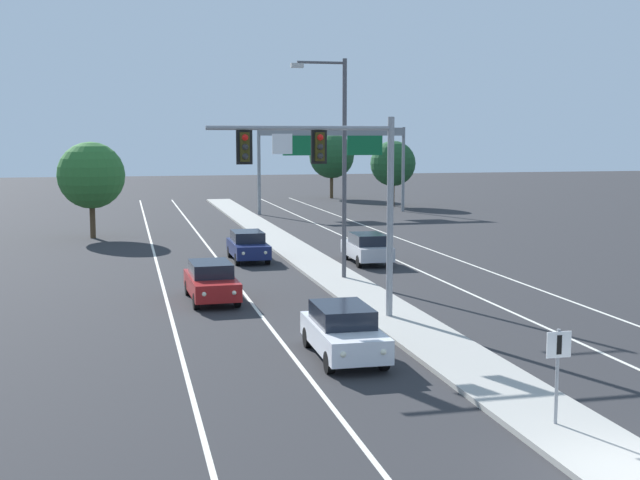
{
  "coord_description": "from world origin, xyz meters",
  "views": [
    {
      "loc": [
        -9.54,
        -13.49,
        6.64
      ],
      "look_at": [
        -3.2,
        13.2,
        3.2
      ],
      "focal_mm": 46.26,
      "sensor_mm": 36.0,
      "label": 1
    }
  ],
  "objects_px": {
    "tree_far_right_a": "(332,156)",
    "median_sign_post": "(558,362)",
    "highway_sign_gantry": "(333,142)",
    "car_oncoming_white": "(343,331)",
    "car_oncoming_red": "(211,281)",
    "car_receding_silver": "(367,248)",
    "overhead_signal_mast": "(334,175)",
    "car_oncoming_navy": "(248,246)",
    "tree_far_left_c": "(91,175)",
    "street_lamp_median": "(340,156)",
    "tree_far_right_c": "(393,164)"
  },
  "relations": [
    {
      "from": "car_oncoming_navy",
      "to": "tree_far_right_a",
      "type": "distance_m",
      "value": 45.91
    },
    {
      "from": "median_sign_post",
      "to": "car_oncoming_white",
      "type": "distance_m",
      "value": 7.81
    },
    {
      "from": "street_lamp_median",
      "to": "highway_sign_gantry",
      "type": "relative_size",
      "value": 0.75
    },
    {
      "from": "overhead_signal_mast",
      "to": "car_oncoming_red",
      "type": "distance_m",
      "value": 7.74
    },
    {
      "from": "tree_far_right_c",
      "to": "tree_far_left_c",
      "type": "bearing_deg",
      "value": -144.51
    },
    {
      "from": "car_oncoming_white",
      "to": "tree_far_left_c",
      "type": "xyz_separation_m",
      "value": [
        -8.42,
        32.5,
        3.31
      ]
    },
    {
      "from": "car_oncoming_white",
      "to": "car_oncoming_red",
      "type": "relative_size",
      "value": 0.99
    },
    {
      "from": "car_oncoming_red",
      "to": "tree_far_right_a",
      "type": "bearing_deg",
      "value": 70.88
    },
    {
      "from": "car_oncoming_navy",
      "to": "car_oncoming_red",
      "type": "bearing_deg",
      "value": -106.16
    },
    {
      "from": "tree_far_right_c",
      "to": "street_lamp_median",
      "type": "bearing_deg",
      "value": -111.75
    },
    {
      "from": "car_oncoming_white",
      "to": "tree_far_left_c",
      "type": "relative_size",
      "value": 0.71
    },
    {
      "from": "median_sign_post",
      "to": "tree_far_right_a",
      "type": "height_order",
      "value": "tree_far_right_a"
    },
    {
      "from": "car_oncoming_navy",
      "to": "overhead_signal_mast",
      "type": "bearing_deg",
      "value": -87.1
    },
    {
      "from": "median_sign_post",
      "to": "car_oncoming_white",
      "type": "xyz_separation_m",
      "value": [
        -3.11,
        7.13,
        -0.77
      ]
    },
    {
      "from": "car_oncoming_white",
      "to": "tree_far_right_a",
      "type": "bearing_deg",
      "value": 76.15
    },
    {
      "from": "car_receding_silver",
      "to": "highway_sign_gantry",
      "type": "xyz_separation_m",
      "value": [
        5.34,
        28.46,
        5.34
      ]
    },
    {
      "from": "median_sign_post",
      "to": "tree_far_right_a",
      "type": "bearing_deg",
      "value": 79.93
    },
    {
      "from": "street_lamp_median",
      "to": "tree_far_right_c",
      "type": "relative_size",
      "value": 1.59
    },
    {
      "from": "car_oncoming_white",
      "to": "tree_far_right_c",
      "type": "height_order",
      "value": "tree_far_right_c"
    },
    {
      "from": "median_sign_post",
      "to": "tree_far_left_c",
      "type": "bearing_deg",
      "value": 106.21
    },
    {
      "from": "highway_sign_gantry",
      "to": "tree_far_right_a",
      "type": "height_order",
      "value": "highway_sign_gantry"
    },
    {
      "from": "overhead_signal_mast",
      "to": "car_oncoming_red",
      "type": "xyz_separation_m",
      "value": [
        -3.86,
        5.0,
        -4.49
      ]
    },
    {
      "from": "tree_far_right_a",
      "to": "median_sign_post",
      "type": "bearing_deg",
      "value": -100.07
    },
    {
      "from": "overhead_signal_mast",
      "to": "car_oncoming_white",
      "type": "bearing_deg",
      "value": -100.63
    },
    {
      "from": "car_receding_silver",
      "to": "tree_far_right_c",
      "type": "relative_size",
      "value": 0.72
    },
    {
      "from": "street_lamp_median",
      "to": "highway_sign_gantry",
      "type": "height_order",
      "value": "street_lamp_median"
    },
    {
      "from": "tree_far_right_c",
      "to": "tree_far_left_c",
      "type": "distance_m",
      "value": 33.43
    },
    {
      "from": "car_oncoming_white",
      "to": "tree_far_right_c",
      "type": "bearing_deg",
      "value": 70.09
    },
    {
      "from": "overhead_signal_mast",
      "to": "median_sign_post",
      "type": "relative_size",
      "value": 3.27
    },
    {
      "from": "median_sign_post",
      "to": "tree_far_right_c",
      "type": "bearing_deg",
      "value": 75.11
    },
    {
      "from": "car_oncoming_red",
      "to": "tree_far_left_c",
      "type": "bearing_deg",
      "value": 103.39
    },
    {
      "from": "street_lamp_median",
      "to": "highway_sign_gantry",
      "type": "bearing_deg",
      "value": 76.28
    },
    {
      "from": "highway_sign_gantry",
      "to": "tree_far_left_c",
      "type": "height_order",
      "value": "highway_sign_gantry"
    },
    {
      "from": "car_oncoming_white",
      "to": "car_receding_silver",
      "type": "relative_size",
      "value": 1.0
    },
    {
      "from": "overhead_signal_mast",
      "to": "street_lamp_median",
      "type": "relative_size",
      "value": 0.72
    },
    {
      "from": "car_oncoming_navy",
      "to": "highway_sign_gantry",
      "type": "relative_size",
      "value": 0.34
    },
    {
      "from": "overhead_signal_mast",
      "to": "median_sign_post",
      "type": "bearing_deg",
      "value": -79.28
    },
    {
      "from": "car_oncoming_navy",
      "to": "tree_far_left_c",
      "type": "distance_m",
      "value": 15.29
    },
    {
      "from": "overhead_signal_mast",
      "to": "car_receding_silver",
      "type": "relative_size",
      "value": 1.6
    },
    {
      "from": "median_sign_post",
      "to": "highway_sign_gantry",
      "type": "xyz_separation_m",
      "value": [
        8.33,
        53.5,
        4.58
      ]
    },
    {
      "from": "tree_far_left_c",
      "to": "tree_far_right_c",
      "type": "bearing_deg",
      "value": 35.49
    },
    {
      "from": "highway_sign_gantry",
      "to": "car_oncoming_white",
      "type": "bearing_deg",
      "value": -103.85
    },
    {
      "from": "car_oncoming_navy",
      "to": "car_receding_silver",
      "type": "height_order",
      "value": "same"
    },
    {
      "from": "overhead_signal_mast",
      "to": "car_oncoming_white",
      "type": "height_order",
      "value": "overhead_signal_mast"
    },
    {
      "from": "highway_sign_gantry",
      "to": "tree_far_right_a",
      "type": "xyz_separation_m",
      "value": [
        4.17,
        16.91,
        -1.58
      ]
    },
    {
      "from": "highway_sign_gantry",
      "to": "tree_far_right_a",
      "type": "distance_m",
      "value": 17.49
    },
    {
      "from": "car_receding_silver",
      "to": "tree_far_right_a",
      "type": "height_order",
      "value": "tree_far_right_a"
    },
    {
      "from": "overhead_signal_mast",
      "to": "car_receding_silver",
      "type": "bearing_deg",
      "value": 68.5
    },
    {
      "from": "overhead_signal_mast",
      "to": "car_oncoming_navy",
      "type": "height_order",
      "value": "overhead_signal_mast"
    },
    {
      "from": "car_oncoming_red",
      "to": "car_receding_silver",
      "type": "xyz_separation_m",
      "value": [
        9.08,
        8.25,
        0.0
      ]
    }
  ]
}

